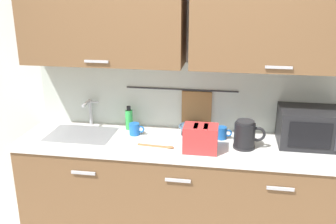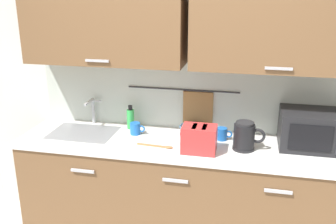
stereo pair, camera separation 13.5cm
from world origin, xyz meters
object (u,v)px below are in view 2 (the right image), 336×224
Objects in this scene: wooden_spoon at (159,146)px; electric_kettle at (245,136)px; mug_near_sink at (136,129)px; dish_soap_bottle at (131,118)px; toaster at (199,139)px; mixing_bowl at (193,130)px; mug_by_kettle at (222,134)px; microwave at (313,130)px.

electric_kettle is at bearing 8.53° from wooden_spoon.
dish_soap_bottle is at bearing 123.06° from mug_near_sink.
toaster is at bearing -3.11° from wooden_spoon.
wooden_spoon is (-0.20, -0.29, -0.04)m from mixing_bowl.
dish_soap_bottle reaches higher than wooden_spoon.
mixing_bowl is 1.78× the size of mug_by_kettle.
wooden_spoon is at bearing -151.39° from mug_by_kettle.
wooden_spoon is at bearing -40.54° from mug_near_sink.
wooden_spoon is (0.32, -0.33, -0.08)m from dish_soap_bottle.
dish_soap_bottle is (-1.40, 0.09, -0.05)m from microwave.
mug_by_kettle is at bearing 179.93° from microwave.
mug_by_kettle is at bearing 28.61° from wooden_spoon.
wooden_spoon is at bearing -171.47° from electric_kettle.
mug_by_kettle is at bearing 60.62° from toaster.
microwave reaches higher than dish_soap_bottle.
wooden_spoon is (0.24, -0.21, -0.04)m from mug_near_sink.
mug_by_kettle is 0.50m from wooden_spoon.
electric_kettle is at bearing -162.88° from microwave.
mug_by_kettle is (0.68, 0.03, 0.00)m from mug_near_sink.
dish_soap_bottle is 0.76m from mug_by_kettle.
electric_kettle is 0.33m from toaster.
electric_kettle is 1.89× the size of mug_by_kettle.
wooden_spoon is at bearing -125.23° from mixing_bowl.
microwave is at bearing 17.12° from electric_kettle.
electric_kettle is 1.89× the size of mug_near_sink.
electric_kettle is 0.62m from wooden_spoon.
mug_by_kettle is at bearing -11.84° from mixing_bowl.
electric_kettle is at bearing 18.88° from toaster.
electric_kettle is at bearing -14.25° from dish_soap_bottle.
microwave reaches higher than mug_near_sink.
electric_kettle reaches higher than mug_by_kettle.
mixing_bowl is at bearing -4.23° from dish_soap_bottle.
mug_by_kettle is (-0.17, 0.15, -0.05)m from electric_kettle.
mug_near_sink is (-1.32, -0.03, -0.09)m from microwave.
dish_soap_bottle is 1.63× the size of mug_by_kettle.
dish_soap_bottle is 0.77× the size of toaster.
mug_near_sink is at bearing 139.46° from wooden_spoon.
mixing_bowl is 0.32m from toaster.
electric_kettle is 1.06× the size of mixing_bowl.
toaster is at bearing -22.61° from mug_near_sink.
microwave reaches higher than mug_by_kettle.
microwave is 3.83× the size of mug_by_kettle.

